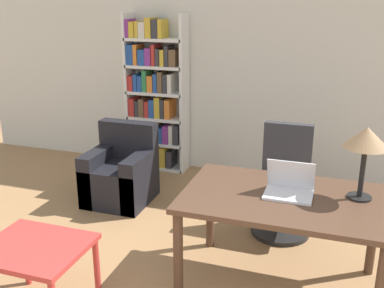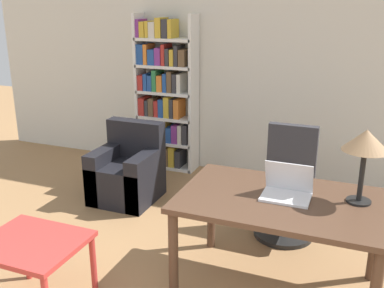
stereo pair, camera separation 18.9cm
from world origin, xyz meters
The scene contains 8 objects.
wall_back centered at (0.00, 4.53, 1.35)m, with size 8.00×0.06×2.70m.
desk centered at (0.45, 2.27, 0.65)m, with size 1.44×0.92×0.75m.
laptop centered at (0.48, 2.31, 0.80)m, with size 0.34×0.25×0.25m.
table_lamp centered at (0.96, 2.41, 1.18)m, with size 0.31×0.31×0.52m.
office_chair centered at (0.35, 3.18, 0.44)m, with size 0.54×0.54×1.01m.
side_table_blue centered at (-1.07, 1.44, 0.46)m, with size 0.68×0.58×0.53m.
armchair centered at (-1.38, 3.29, 0.29)m, with size 0.64×0.65×0.83m.
bookshelf centered at (-1.43, 4.34, 0.90)m, with size 0.76×0.28×1.93m.
Camera 1 is at (0.76, -0.71, 2.09)m, focal length 42.00 mm.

